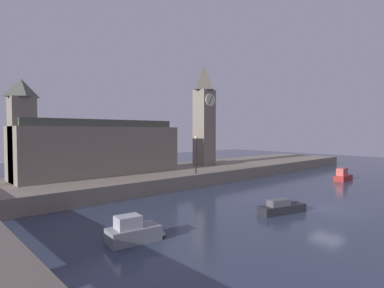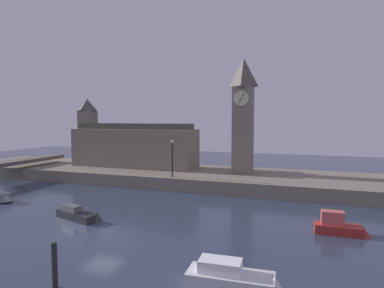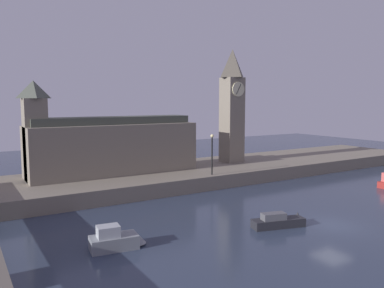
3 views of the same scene
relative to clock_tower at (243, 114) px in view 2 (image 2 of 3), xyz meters
name	(u,v)px [view 2 (image 2 of 3)]	position (x,y,z in m)	size (l,w,h in m)	color
ground_plane	(102,232)	(-6.38, -20.86, -8.92)	(120.00, 120.00, 0.00)	#2D384C
far_embankment	(193,177)	(-6.38, -0.86, -8.17)	(70.00, 12.00, 1.50)	slate
clock_tower	(243,114)	(0.00, 0.00, 0.00)	(2.61, 2.64, 14.28)	slate
parliament_hall	(131,145)	(-16.32, 0.46, -4.33)	(18.08, 5.01, 9.79)	slate
streetlamp	(172,154)	(-7.13, -5.93, -4.75)	(0.36, 0.36, 4.33)	black
mooring_post_right	(54,265)	(-3.86, -28.42, -7.78)	(0.28, 0.28, 2.26)	#292929
boat_dinghy_red	(341,227)	(10.10, -15.59, -8.36)	(3.78, 1.37, 1.66)	maroon
boat_barge_dark	(80,215)	(-9.79, -19.05, -8.50)	(4.71, 2.13, 1.30)	#232328
boat_ferry_white	(239,281)	(4.71, -25.77, -8.38)	(4.99, 1.81, 1.49)	silver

